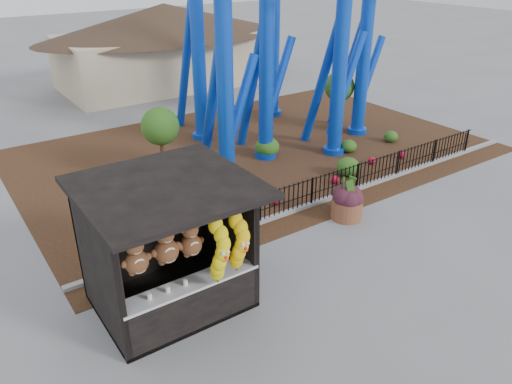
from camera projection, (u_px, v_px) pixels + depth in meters
ground at (304, 283)px, 12.31m from camera, size 120.00×120.00×0.00m
mulch_bed at (254, 151)px, 20.25m from camera, size 18.00×12.00×0.02m
curb at (339, 195)px, 16.54m from camera, size 18.00×0.18×0.12m
prize_booth at (173, 252)px, 10.75m from camera, size 3.50×3.40×3.12m
picket_fence at (360, 176)px, 16.80m from camera, size 12.20×0.06×1.00m
terracotta_planter at (347, 209)px, 15.13m from camera, size 1.21×1.21×0.61m
planter_foliage at (348, 191)px, 14.86m from camera, size 0.70×0.70×0.64m
potted_plant at (344, 198)px, 15.52m from camera, size 0.92×0.86×0.83m
landscaping at (308, 157)px, 18.82m from camera, size 8.65×4.12×0.77m
pavilion at (165, 31)px, 28.78m from camera, size 15.00×15.00×4.80m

